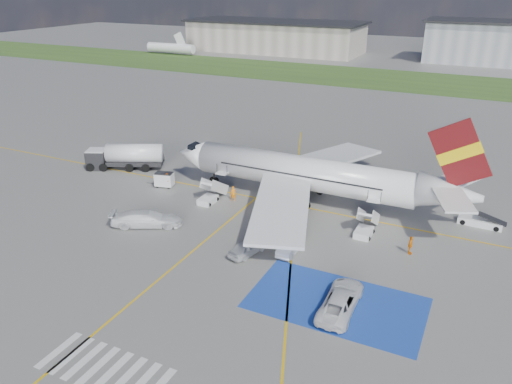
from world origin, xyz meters
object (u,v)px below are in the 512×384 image
at_px(airliner, 315,175).
at_px(van_white_a, 341,298).
at_px(car_silver_a, 247,248).
at_px(fuel_tanker, 126,158).
at_px(car_silver_b, 290,246).
at_px(belt_loader, 480,222).
at_px(van_white_b, 146,216).
at_px(gpu_cart, 164,180).

height_order(airliner, van_white_a, airliner).
bearing_deg(car_silver_a, fuel_tanker, -13.14).
height_order(fuel_tanker, car_silver_b, fuel_tanker).
xyz_separation_m(fuel_tanker, belt_loader, (45.10, 2.73, -1.12)).
xyz_separation_m(car_silver_b, van_white_b, (-15.83, -1.45, 0.43)).
bearing_deg(van_white_a, fuel_tanker, -27.87).
bearing_deg(airliner, car_silver_b, -80.44).
relative_size(fuel_tanker, van_white_a, 1.96).
distance_m(fuel_tanker, car_silver_b, 31.24).
height_order(fuel_tanker, car_silver_a, fuel_tanker).
relative_size(airliner, gpu_cart, 14.76).
xyz_separation_m(gpu_cart, car_silver_a, (16.94, -10.42, -0.13)).
xyz_separation_m(airliner, fuel_tanker, (-27.03, -0.78, -1.91)).
distance_m(airliner, gpu_cart, 19.03).
xyz_separation_m(car_silver_a, van_white_b, (-12.26, 0.65, 0.39)).
bearing_deg(fuel_tanker, van_white_b, -68.36).
xyz_separation_m(airliner, van_white_a, (8.98, -18.55, -2.39)).
relative_size(belt_loader, car_silver_b, 1.18).
bearing_deg(van_white_b, fuel_tanker, 19.68).
relative_size(gpu_cart, van_white_b, 0.45).
distance_m(gpu_cart, car_silver_a, 19.88).
bearing_deg(airliner, belt_loader, 6.17).
height_order(airliner, gpu_cart, airliner).
height_order(car_silver_b, van_white_b, van_white_b).
relative_size(belt_loader, van_white_a, 0.90).
distance_m(gpu_cart, belt_loader, 37.00).
bearing_deg(airliner, gpu_cart, -168.19).
distance_m(airliner, van_white_b, 19.51).
distance_m(fuel_tanker, van_white_a, 40.16).
xyz_separation_m(fuel_tanker, gpu_cart, (8.57, -3.08, -0.64)).
bearing_deg(car_silver_b, van_white_b, 6.22).
bearing_deg(gpu_cart, fuel_tanker, 147.12).
xyz_separation_m(car_silver_a, car_silver_b, (3.57, 2.10, -0.04)).
bearing_deg(van_white_a, airliner, -65.76).
xyz_separation_m(gpu_cart, car_silver_b, (20.51, -8.32, -0.17)).
bearing_deg(gpu_cart, car_silver_b, -35.19).
relative_size(fuel_tanker, car_silver_a, 2.53).
height_order(fuel_tanker, van_white_b, fuel_tanker).
distance_m(airliner, belt_loader, 18.43).
bearing_deg(gpu_cart, airliner, -1.31).
bearing_deg(airliner, fuel_tanker, -178.35).
bearing_deg(car_silver_a, van_white_a, 172.61).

